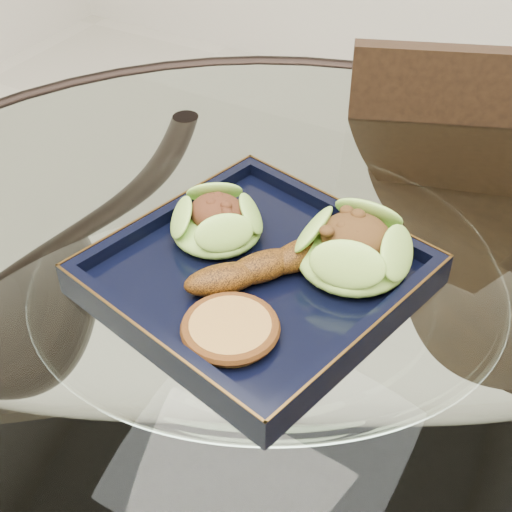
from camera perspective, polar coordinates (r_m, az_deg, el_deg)
The scene contains 7 objects.
dining_table at distance 0.80m, azimuth 0.76°, elevation -12.62°, with size 1.13×1.13×0.77m.
dining_chair at distance 1.10m, azimuth 15.32°, elevation -5.20°, with size 0.49×0.49×0.86m.
navy_plate at distance 0.70m, azimuth 0.00°, elevation -1.90°, with size 0.27×0.27×0.02m, color black.
lettuce_wrap_left at distance 0.72m, azimuth -3.17°, elevation 2.56°, with size 0.09×0.09×0.03m, color #71A22F.
lettuce_wrap_right at distance 0.69m, azimuth 7.77°, elevation 0.37°, with size 0.11×0.11×0.04m, color #659E2D.
roasted_plantain at distance 0.67m, azimuth 0.53°, elevation -0.85°, with size 0.15×0.03×0.03m, color #64350A.
crumb_patty at distance 0.62m, azimuth -2.07°, elevation -5.91°, with size 0.08×0.08×0.01m, color #A98038.
Camera 1 is at (0.23, -0.43, 1.23)m, focal length 50.00 mm.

